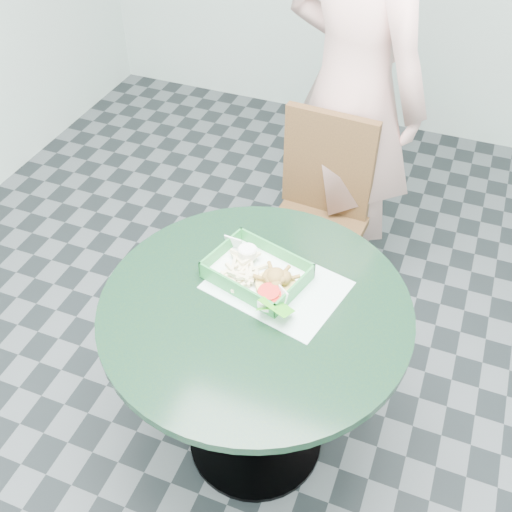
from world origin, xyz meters
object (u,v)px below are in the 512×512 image
(cafe_table, at_px, (255,344))
(diner_person, at_px, (358,37))
(dining_chair, at_px, (319,209))
(sauce_ramekin, at_px, (242,259))
(crab_sandwich, at_px, (280,280))
(food_basket, at_px, (257,278))

(cafe_table, bearing_deg, diner_person, 90.40)
(cafe_table, relative_size, dining_chair, 1.01)
(dining_chair, relative_size, sauce_ramekin, 15.52)
(dining_chair, relative_size, diner_person, 0.40)
(dining_chair, xyz_separation_m, diner_person, (0.02, 0.28, 0.63))
(sauce_ramekin, bearing_deg, crab_sandwich, -17.49)
(sauce_ramekin, bearing_deg, dining_chair, 84.00)
(diner_person, xyz_separation_m, crab_sandwich, (0.05, -0.98, -0.36))
(dining_chair, height_order, food_basket, dining_chair)
(diner_person, bearing_deg, dining_chair, 109.58)
(food_basket, distance_m, sauce_ramekin, 0.08)
(cafe_table, xyz_separation_m, crab_sandwich, (0.04, 0.09, 0.22))
(crab_sandwich, distance_m, sauce_ramekin, 0.15)
(cafe_table, bearing_deg, crab_sandwich, 65.16)
(crab_sandwich, bearing_deg, food_basket, 171.86)
(diner_person, bearing_deg, sauce_ramekin, 108.53)
(diner_person, bearing_deg, crab_sandwich, 117.07)
(food_basket, distance_m, crab_sandwich, 0.09)
(cafe_table, relative_size, diner_person, 0.41)
(cafe_table, distance_m, diner_person, 1.22)
(diner_person, bearing_deg, food_basket, 112.38)
(diner_person, relative_size, sauce_ramekin, 38.71)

